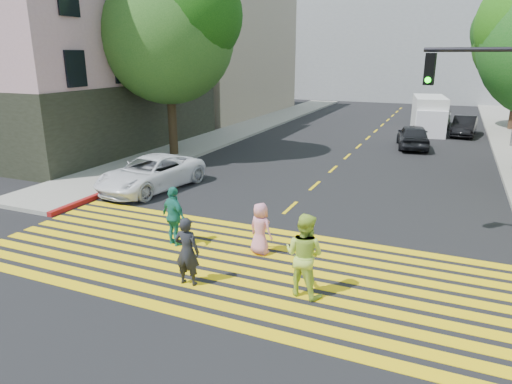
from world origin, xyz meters
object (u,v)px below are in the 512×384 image
Objects in this scene: pedestrian_man at (187,251)px; silver_car at (436,116)px; white_sedan at (151,173)px; white_van at (429,116)px; pedestrian_woman at (304,255)px; dark_car_parked at (464,126)px; pedestrian_child at (260,229)px; pedestrian_extra at (174,216)px; tree_left at (169,29)px; dark_car_near at (413,136)px.

pedestrian_man reaches higher than silver_car.
white_sedan is 0.88× the size of white_van.
pedestrian_woman is 0.49× the size of dark_car_parked.
white_van is at bearing 72.21° from white_sedan.
pedestrian_extra is at bearing 27.35° from pedestrian_child.
pedestrian_man is 0.35× the size of white_sedan.
white_sedan is 21.48m from dark_car_parked.
silver_car is (1.45, 27.60, -0.20)m from pedestrian_woman.
dark_car_parked is at bearing 66.52° from white_sedan.
pedestrian_man is 25.07m from dark_car_parked.
pedestrian_woman is 9.66m from white_sedan.
pedestrian_extra is 26.97m from silver_car.
dark_car_near is (11.04, 7.21, -5.56)m from tree_left.
white_sedan is 1.21× the size of dark_car_parked.
tree_left is 4.93× the size of pedestrian_woman.
silver_car reaches higher than dark_car_parked.
pedestrian_extra is 0.32× the size of white_van.
pedestrian_woman is at bearing -26.40° from white_sedan.
pedestrian_woman is 24.00m from dark_car_parked.
dark_car_parked is at bearing -86.69° from pedestrian_woman.
dark_car_near is 6.20m from dark_car_parked.
white_sedan is at bearing -66.11° from tree_left.
tree_left is at bearing -59.76° from pedestrian_man.
pedestrian_woman reaches higher than dark_car_parked.
white_van reaches higher than pedestrian_man.
pedestrian_child is at bearing -97.89° from dark_car_parked.
pedestrian_woman reaches higher than pedestrian_extra.
pedestrian_man is at bearing -55.99° from tree_left.
pedestrian_child is 0.36× the size of dark_car_parked.
dark_car_near is at bearing -80.78° from pedestrian_woman.
silver_car is (5.53, 26.39, -0.10)m from pedestrian_extra.
silver_car is at bearing -103.93° from dark_car_near.
pedestrian_child is (-1.70, 1.61, -0.24)m from pedestrian_woman.
tree_left is at bearing 23.94° from dark_car_near.
white_van is (-0.34, -3.56, 0.40)m from silver_car.
dark_car_near is (0.67, 18.17, -0.26)m from pedestrian_woman.
pedestrian_woman is 0.40× the size of white_sedan.
white_van is at bearing -102.24° from pedestrian_man.
white_van is (2.81, 22.42, 0.43)m from pedestrian_child.
pedestrian_extra is 0.33× the size of silver_car.
silver_car is (9.39, 22.10, 0.09)m from white_sedan.
dark_car_near is (8.61, 12.68, 0.03)m from white_sedan.
pedestrian_extra is at bearing -57.22° from tree_left.
pedestrian_extra is at bearing -103.30° from dark_car_parked.
tree_left reaches higher than pedestrian_child.
pedestrian_extra is at bearing -5.10° from pedestrian_woman.
pedestrian_man is at bearing -40.31° from white_sedan.
pedestrian_child is (8.67, -9.36, -5.53)m from tree_left.
dark_car_near is 1.04× the size of dark_car_parked.
pedestrian_child is at bearing -23.61° from white_sedan.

